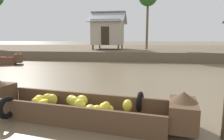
# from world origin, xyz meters

# --- Properties ---
(ground_plane) EXTENTS (300.00, 300.00, 0.00)m
(ground_plane) POSITION_xyz_m (0.00, 10.00, 0.00)
(ground_plane) COLOR #726047
(riverbank_strip) EXTENTS (160.00, 20.00, 0.79)m
(riverbank_strip) POSITION_xyz_m (0.00, 27.48, 0.40)
(riverbank_strip) COLOR brown
(riverbank_strip) RESTS_ON ground
(banana_boat) EXTENTS (5.35, 1.68, 0.84)m
(banana_boat) POSITION_xyz_m (-0.66, 5.40, 0.29)
(banana_boat) COLOR brown
(banana_boat) RESTS_ON ground
(stilt_house_left) EXTENTS (3.70, 4.07, 3.98)m
(stilt_house_left) POSITION_xyz_m (-2.90, 22.36, 2.63)
(stilt_house_left) COLOR #4C3826
(stilt_house_left) RESTS_ON riverbank_strip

